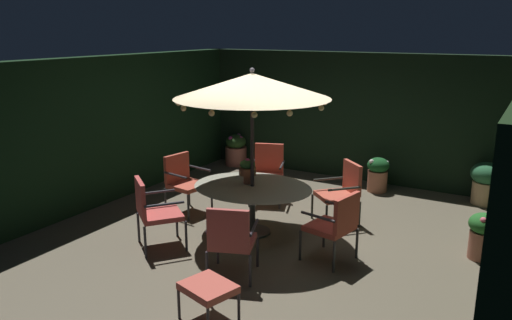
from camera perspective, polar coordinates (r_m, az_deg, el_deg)
ground_plane at (r=7.72m, az=1.84°, el=-8.30°), size 6.94×7.24×0.02m
hedge_backdrop_rear at (r=10.44m, az=11.01°, el=4.90°), size 6.94×0.30×2.56m
hedge_backdrop_left at (r=9.32m, az=-16.39°, el=3.42°), size 0.30×7.24×2.56m
patio_dining_table at (r=7.50m, az=-0.42°, el=-3.70°), size 1.82×1.52×0.74m
patio_umbrella at (r=7.16m, az=-0.44°, el=8.40°), size 2.25×2.25×2.48m
centerpiece_planter at (r=7.52m, az=-0.98°, el=-1.00°), size 0.26×0.26×0.39m
patio_chair_north at (r=8.91m, az=1.35°, el=-1.12°), size 0.72×0.73×1.02m
patio_chair_northeast at (r=8.48m, az=-8.19°, el=-2.15°), size 0.66×0.66×0.97m
patio_chair_east at (r=7.14m, az=-11.61°, el=-5.43°), size 0.83×0.83×1.01m
patio_chair_southeast at (r=6.17m, az=-2.85°, el=-8.76°), size 0.72×0.72×0.96m
patio_chair_south at (r=6.69m, az=9.07°, el=-7.00°), size 0.67×0.69×0.95m
patio_chair_southwest at (r=8.05m, az=9.77°, el=-3.27°), size 0.82×0.82×0.97m
ottoman_footrest at (r=5.43m, az=-5.45°, el=-14.38°), size 0.63×0.57×0.43m
potted_plant_back_left at (r=9.69m, az=24.70°, el=-2.20°), size 0.56×0.56×0.75m
potted_plant_right_near at (r=7.41m, az=24.41°, el=-7.66°), size 0.41×0.41×0.64m
potted_plant_front_corner at (r=11.38m, az=-2.30°, el=1.16°), size 0.48×0.48×0.70m
potted_plant_right_far at (r=9.78m, az=13.66°, el=-1.49°), size 0.41×0.41×0.66m
potted_plant_back_center at (r=8.33m, az=26.09°, el=-5.91°), size 0.38×0.38×0.53m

